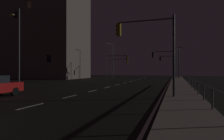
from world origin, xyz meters
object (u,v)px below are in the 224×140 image
at_px(traffic_light_far_left, 167,62).
at_px(street_lamp_corner, 112,58).
at_px(traffic_light_overhead_east, 116,62).
at_px(street_lamp_far_end, 177,60).
at_px(traffic_light_far_right, 164,59).
at_px(street_lamp_median, 18,42).
at_px(traffic_light_mid_left, 148,40).
at_px(traffic_light_near_right, 119,64).
at_px(street_lamp_across_street, 180,59).
at_px(building_distant, 45,26).

relative_size(traffic_light_far_left, street_lamp_corner, 0.61).
height_order(traffic_light_overhead_east, street_lamp_far_end, street_lamp_far_end).
distance_m(traffic_light_far_right, street_lamp_median, 22.48).
distance_m(traffic_light_mid_left, street_lamp_far_end, 31.62).
bearing_deg(traffic_light_near_right, street_lamp_far_end, 10.43).
xyz_separation_m(traffic_light_near_right, street_lamp_across_street, (13.63, -0.54, 0.81)).
distance_m(traffic_light_near_right, building_distant, 21.45).
bearing_deg(traffic_light_far_left, building_distant, -174.16).
relative_size(traffic_light_far_right, street_lamp_corner, 0.62).
xyz_separation_m(traffic_light_overhead_east, street_lamp_median, (-2.84, -24.40, 0.99)).
relative_size(traffic_light_far_right, building_distant, 0.20).
xyz_separation_m(traffic_light_far_left, street_lamp_median, (-13.59, -28.02, 1.12)).
xyz_separation_m(traffic_light_overhead_east, traffic_light_far_right, (10.67, -6.47, -0.04)).
xyz_separation_m(street_lamp_across_street, building_distant, (-32.54, -2.07, 8.96)).
bearing_deg(traffic_light_mid_left, street_lamp_across_street, 84.41).
distance_m(traffic_light_overhead_east, traffic_light_far_left, 11.34).
height_order(traffic_light_mid_left, street_lamp_median, street_lamp_median).
height_order(traffic_light_far_left, street_lamp_corner, street_lamp_corner).
xyz_separation_m(street_lamp_across_street, street_lamp_corner, (-15.48, 0.97, 0.80)).
bearing_deg(traffic_light_far_right, street_lamp_far_end, 79.96).
bearing_deg(street_lamp_far_end, traffic_light_far_left, -136.46).
relative_size(traffic_light_mid_left, traffic_light_overhead_east, 1.03).
bearing_deg(street_lamp_across_street, traffic_light_far_right, -106.32).
distance_m(traffic_light_overhead_east, street_lamp_median, 24.58).
height_order(traffic_light_far_right, street_lamp_corner, street_lamp_corner).
bearing_deg(street_lamp_median, traffic_light_far_left, 64.13).
bearing_deg(building_distant, traffic_light_mid_left, -41.71).
bearing_deg(street_lamp_across_street, street_lamp_far_end, 100.17).
bearing_deg(traffic_light_overhead_east, traffic_light_far_right, -31.21).
height_order(traffic_light_far_left, street_lamp_median, street_lamp_median).
distance_m(traffic_light_mid_left, traffic_light_overhead_east, 28.01).
distance_m(street_lamp_across_street, street_lamp_far_end, 3.00).
height_order(traffic_light_mid_left, building_distant, building_distant).
xyz_separation_m(traffic_light_far_right, street_lamp_across_street, (2.66, 9.10, 0.41)).
relative_size(traffic_light_far_right, traffic_light_far_left, 1.01).
distance_m(traffic_light_far_left, street_lamp_across_street, 2.82).
relative_size(street_lamp_far_end, building_distant, 0.26).
bearing_deg(traffic_light_near_right, traffic_light_far_right, -41.33).
distance_m(traffic_light_near_right, street_lamp_far_end, 13.34).
bearing_deg(traffic_light_far_right, traffic_light_mid_left, -90.39).
xyz_separation_m(street_lamp_corner, building_distant, (-17.06, -3.04, 8.17)).
relative_size(traffic_light_far_left, building_distant, 0.20).
distance_m(traffic_light_near_right, street_lamp_across_street, 13.66).
height_order(traffic_light_overhead_east, street_lamp_across_street, street_lamp_across_street).
bearing_deg(traffic_light_overhead_east, building_distant, 178.33).
bearing_deg(street_lamp_corner, traffic_light_far_right, -38.14).
relative_size(traffic_light_mid_left, street_lamp_across_street, 0.83).
height_order(traffic_light_mid_left, traffic_light_far_right, traffic_light_mid_left).
xyz_separation_m(traffic_light_far_left, street_lamp_corner, (-12.89, -0.03, 1.30)).
bearing_deg(traffic_light_near_right, traffic_light_mid_left, -69.60).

